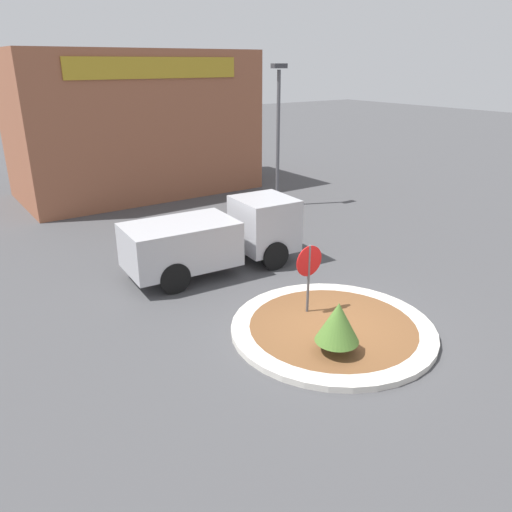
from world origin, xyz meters
TOP-DOWN VIEW (x-y plane):
  - ground_plane at (0.00, 0.00)m, footprint 120.00×120.00m
  - traffic_island at (0.00, 0.00)m, footprint 5.17×5.17m
  - stop_sign at (-0.02, 0.97)m, footprint 0.83×0.07m
  - island_shrub at (-0.78, -0.94)m, footprint 1.02×1.02m
  - utility_truck at (-0.37, 5.16)m, footprint 5.80×2.42m
  - storefront_building at (1.88, 16.80)m, footprint 11.61×6.07m
  - light_pole at (6.04, 10.28)m, footprint 0.70×0.30m

SIDE VIEW (x-z plane):
  - ground_plane at x=0.00m, z-range 0.00..0.00m
  - traffic_island at x=0.00m, z-range 0.00..0.16m
  - island_shrub at x=-0.78m, z-range 0.31..1.56m
  - utility_truck at x=-0.37m, z-range 0.07..2.25m
  - stop_sign at x=-0.02m, z-range 0.40..2.44m
  - storefront_building at x=1.88m, z-range 0.00..6.97m
  - light_pole at x=6.04m, z-range 0.55..6.89m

